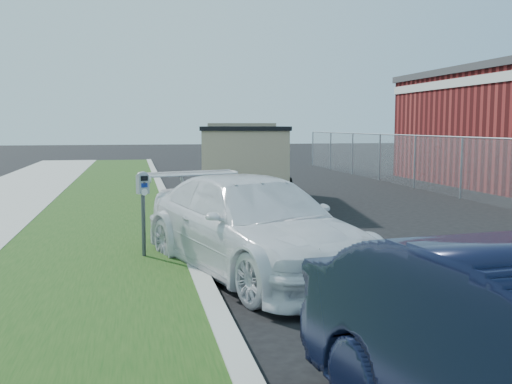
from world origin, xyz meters
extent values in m
plane|color=black|center=(0.00, 0.00, 0.00)|extent=(120.00, 120.00, 0.00)
cube|color=gray|center=(-2.60, 2.00, 0.07)|extent=(0.25, 50.00, 0.15)
cube|color=#163C10|center=(-4.20, 2.00, 0.07)|extent=(3.00, 50.00, 0.13)
plane|color=slate|center=(6.00, 7.00, 0.90)|extent=(0.00, 30.00, 30.00)
cylinder|color=#959BA3|center=(6.00, 7.00, 1.80)|extent=(0.04, 30.00, 0.04)
cylinder|color=#959BA3|center=(6.00, 7.00, 0.90)|extent=(0.06, 0.06, 1.80)
cylinder|color=#959BA3|center=(6.00, 10.00, 0.90)|extent=(0.06, 0.06, 1.80)
cylinder|color=#959BA3|center=(6.00, 13.00, 0.90)|extent=(0.06, 0.06, 1.80)
cylinder|color=#959BA3|center=(6.00, 16.00, 0.90)|extent=(0.06, 0.06, 1.80)
cylinder|color=#959BA3|center=(6.00, 19.00, 0.90)|extent=(0.06, 0.06, 1.80)
cylinder|color=#959BA3|center=(6.00, 22.00, 0.90)|extent=(0.06, 0.06, 1.80)
cube|color=silver|center=(7.48, 8.00, 3.60)|extent=(0.06, 14.00, 0.30)
cylinder|color=#3F4247|center=(-3.32, 0.25, 0.60)|extent=(0.08, 0.08, 0.96)
cube|color=gray|center=(-3.32, 0.25, 1.24)|extent=(0.20, 0.18, 0.29)
ellipsoid|color=gray|center=(-3.32, 0.25, 1.39)|extent=(0.21, 0.18, 0.11)
cube|color=black|center=(-3.30, 0.20, 1.34)|extent=(0.11, 0.06, 0.08)
cube|color=navy|center=(-3.30, 0.20, 1.23)|extent=(0.10, 0.05, 0.07)
cylinder|color=silver|center=(-3.30, 0.20, 1.13)|extent=(0.10, 0.05, 0.11)
cube|color=#3F4247|center=(-3.30, 0.20, 1.26)|extent=(0.04, 0.02, 0.05)
imported|color=white|center=(-1.78, -0.55, 0.69)|extent=(3.30, 5.15, 1.39)
cube|color=black|center=(-0.48, 7.32, 0.63)|extent=(2.73, 5.78, 0.30)
cube|color=tan|center=(-0.17, 9.29, 1.34)|extent=(2.25, 1.85, 1.73)
cube|color=black|center=(-0.17, 9.29, 1.69)|extent=(2.28, 1.88, 0.52)
cube|color=tan|center=(-0.58, 6.64, 1.34)|extent=(2.61, 3.92, 1.39)
cube|color=black|center=(-0.58, 6.64, 2.06)|extent=(2.71, 4.02, 0.10)
cube|color=black|center=(-0.05, 10.11, 0.56)|extent=(2.08, 0.45, 0.26)
cylinder|color=black|center=(-1.17, 9.36, 0.43)|extent=(0.41, 0.90, 0.87)
cylinder|color=black|center=(0.80, 9.06, 0.43)|extent=(0.41, 0.90, 0.87)
cylinder|color=black|center=(-1.53, 7.05, 0.43)|extent=(0.41, 0.90, 0.87)
cylinder|color=black|center=(0.44, 6.74, 0.43)|extent=(0.41, 0.90, 0.87)
cylinder|color=black|center=(-1.77, 5.51, 0.43)|extent=(0.41, 0.90, 0.87)
cylinder|color=black|center=(0.20, 5.20, 0.43)|extent=(0.41, 0.90, 0.87)
camera|label=1|loc=(-3.44, -9.01, 2.14)|focal=42.00mm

